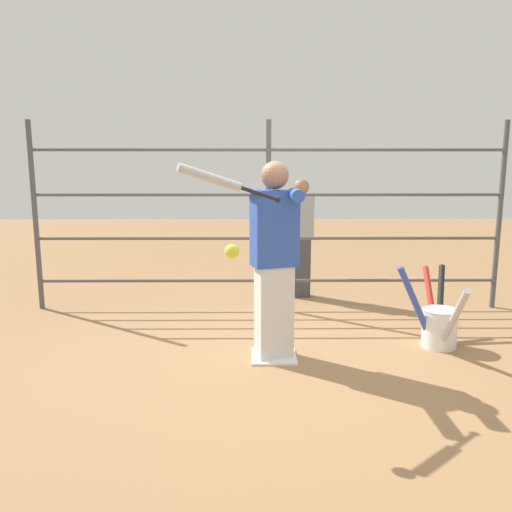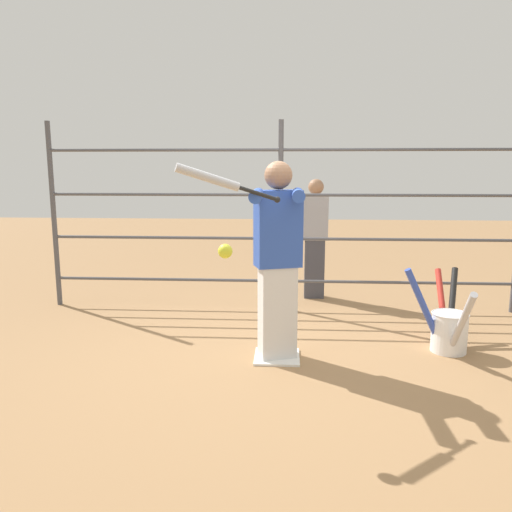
{
  "view_description": "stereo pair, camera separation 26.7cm",
  "coord_description": "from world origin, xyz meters",
  "px_view_note": "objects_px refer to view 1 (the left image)",
  "views": [
    {
      "loc": [
        0.2,
        4.23,
        1.68
      ],
      "look_at": [
        0.16,
        0.42,
        1.0
      ],
      "focal_mm": 35.0,
      "sensor_mm": 36.0,
      "label": 1
    },
    {
      "loc": [
        -0.07,
        4.23,
        1.68
      ],
      "look_at": [
        0.16,
        0.42,
        1.0
      ],
      "focal_mm": 35.0,
      "sensor_mm": 36.0,
      "label": 2
    }
  ],
  "objects_px": {
    "softball_in_flight": "(232,251)",
    "batter": "(274,255)",
    "bat_bucket": "(439,323)",
    "bystander_behind_fence": "(301,236)",
    "baseball_bat_swinging": "(219,180)"
  },
  "relations": [
    {
      "from": "baseball_bat_swinging",
      "to": "bystander_behind_fence",
      "type": "relative_size",
      "value": 0.49
    },
    {
      "from": "softball_in_flight",
      "to": "batter",
      "type": "bearing_deg",
      "value": -107.45
    },
    {
      "from": "batter",
      "to": "bystander_behind_fence",
      "type": "height_order",
      "value": "batter"
    },
    {
      "from": "batter",
      "to": "bystander_behind_fence",
      "type": "distance_m",
      "value": 2.2
    },
    {
      "from": "baseball_bat_swinging",
      "to": "softball_in_flight",
      "type": "height_order",
      "value": "baseball_bat_swinging"
    },
    {
      "from": "batter",
      "to": "bat_bucket",
      "type": "height_order",
      "value": "batter"
    },
    {
      "from": "batter",
      "to": "softball_in_flight",
      "type": "bearing_deg",
      "value": 72.55
    },
    {
      "from": "batter",
      "to": "softball_in_flight",
      "type": "relative_size",
      "value": 18.04
    },
    {
      "from": "bat_bucket",
      "to": "bystander_behind_fence",
      "type": "bearing_deg",
      "value": -58.85
    },
    {
      "from": "softball_in_flight",
      "to": "bat_bucket",
      "type": "height_order",
      "value": "softball_in_flight"
    },
    {
      "from": "softball_in_flight",
      "to": "bat_bucket",
      "type": "relative_size",
      "value": 0.08
    },
    {
      "from": "baseball_bat_swinging",
      "to": "bystander_behind_fence",
      "type": "distance_m",
      "value": 3.01
    },
    {
      "from": "batter",
      "to": "bat_bucket",
      "type": "xyz_separation_m",
      "value": [
        -1.57,
        -0.29,
        -0.71
      ]
    },
    {
      "from": "batter",
      "to": "softball_in_flight",
      "type": "xyz_separation_m",
      "value": [
        0.32,
        1.03,
        0.21
      ]
    },
    {
      "from": "softball_in_flight",
      "to": "bystander_behind_fence",
      "type": "distance_m",
      "value": 3.3
    }
  ]
}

